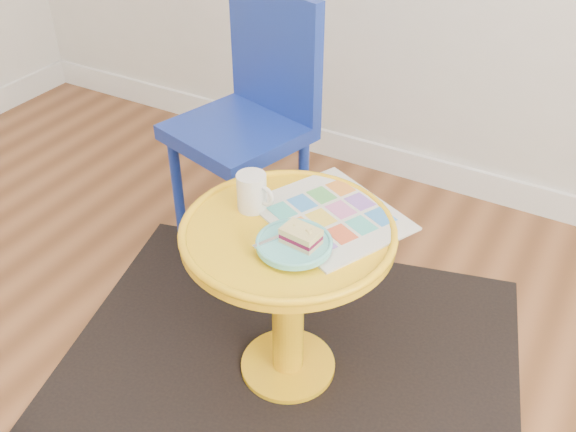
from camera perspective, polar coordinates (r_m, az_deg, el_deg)
The scene contains 9 objects.
room_walls at distance 2.52m, azimuth -19.67°, elevation -0.14°, with size 4.00×4.00×4.00m.
rug at distance 1.92m, azimuth 0.00°, elevation -13.28°, with size 1.30×1.10×0.01m, color black.
side_table at distance 1.66m, azimuth 0.00°, elevation -5.12°, with size 0.53×0.53×0.51m.
chair at distance 2.14m, azimuth -3.18°, elevation 9.38°, with size 0.48×0.48×0.88m.
newspaper at distance 1.62m, azimuth 3.84°, elevation 0.10°, with size 0.35×0.29×0.01m, color silver.
mug at distance 1.62m, azimuth -3.19°, elevation 2.23°, with size 0.11×0.08×0.10m.
plate at distance 1.49m, azimuth 0.55°, elevation -2.53°, with size 0.18×0.18×0.02m.
cake_slice at distance 1.48m, azimuth 1.16°, elevation -1.79°, with size 0.09×0.07×0.04m.
fork at distance 1.51m, azimuth -0.58°, elevation -1.76°, with size 0.08×0.14×0.00m.
Camera 1 is at (0.69, -0.25, 1.45)m, focal length 40.00 mm.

